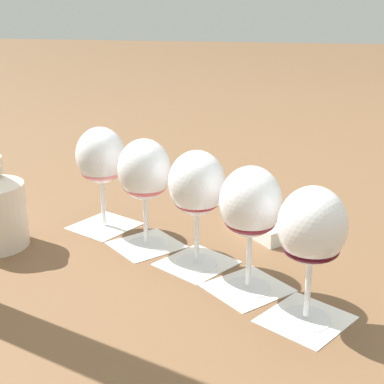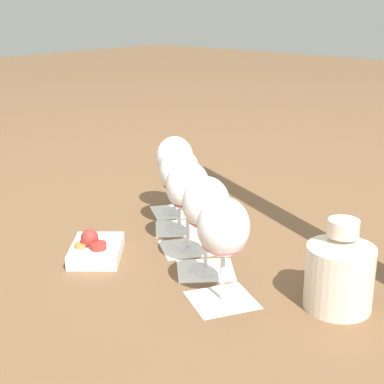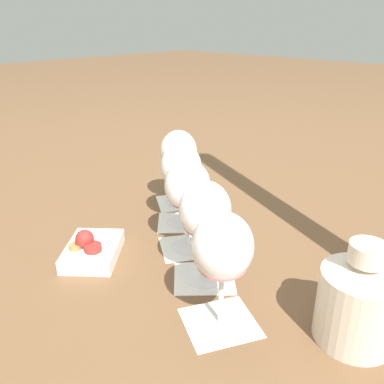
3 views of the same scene
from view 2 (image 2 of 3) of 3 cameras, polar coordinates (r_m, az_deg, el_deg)
ground_plane at (r=1.25m, az=0.03°, el=-5.44°), size 8.00×8.00×0.00m
tasting_card_0 at (r=1.05m, az=2.93°, el=-10.40°), size 0.14×0.14×0.00m
tasting_card_1 at (r=1.15m, az=1.32°, el=-7.58°), size 0.15×0.15×0.00m
tasting_card_2 at (r=1.25m, az=-0.40°, el=-5.42°), size 0.15×0.15×0.00m
tasting_card_3 at (r=1.35m, az=-1.21°, el=-3.52°), size 0.15×0.15×0.00m
tasting_card_4 at (r=1.46m, az=-1.64°, el=-1.88°), size 0.15×0.15×0.00m
wine_glass_0 at (r=0.99m, az=3.05°, el=-3.86°), size 0.09×0.09×0.19m
wine_glass_1 at (r=1.10m, az=1.37°, el=-1.54°), size 0.09×0.09×0.19m
wine_glass_2 at (r=1.20m, az=-0.42°, el=0.21°), size 0.09×0.09×0.19m
wine_glass_3 at (r=1.31m, az=-1.25°, el=1.72°), size 0.09×0.09×0.19m
wine_glass_4 at (r=1.42m, az=-1.69°, el=3.03°), size 0.09×0.09×0.19m
ceramic_vase at (r=1.03m, az=14.13°, el=-7.37°), size 0.12×0.12×0.16m
snack_dish at (r=1.21m, az=-9.35°, el=-5.45°), size 0.16×0.17×0.06m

